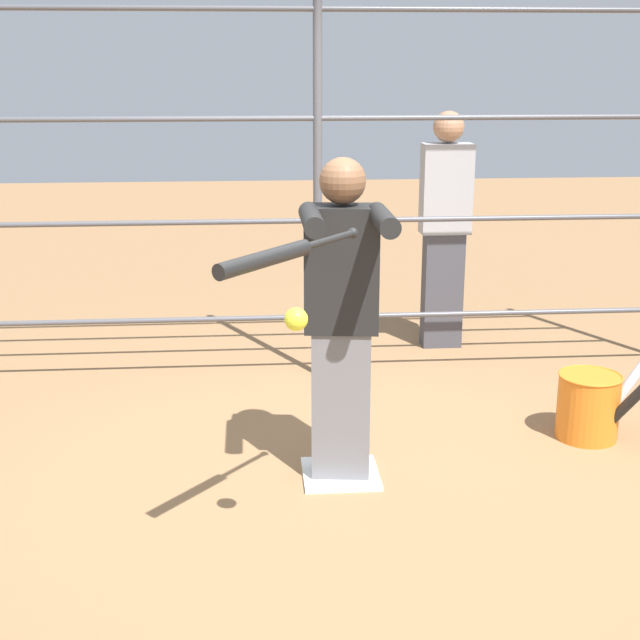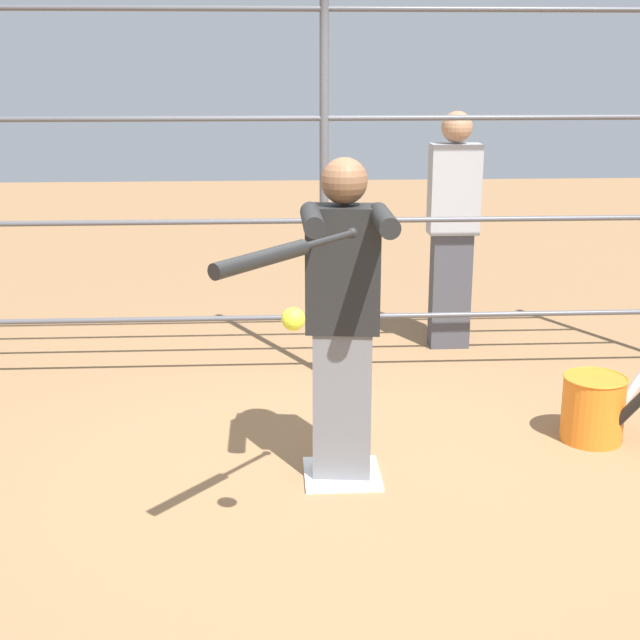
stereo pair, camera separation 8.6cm
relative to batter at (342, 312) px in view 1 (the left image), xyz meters
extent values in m
plane|color=olive|center=(0.00, -0.02, -0.91)|extent=(24.00, 24.00, 0.00)
cube|color=white|center=(0.00, -0.02, -0.90)|extent=(0.40, 0.40, 0.02)
cylinder|color=#4C4C51|center=(0.00, -1.62, 0.52)|extent=(0.06, 0.06, 2.84)
cylinder|color=#4C4C51|center=(0.00, -1.62, -0.49)|extent=(5.27, 0.04, 0.04)
cylinder|color=#4C4C51|center=(0.00, -1.62, 0.18)|extent=(5.27, 0.04, 0.04)
cylinder|color=#4C4C51|center=(0.00, -1.62, 0.85)|extent=(5.27, 0.04, 0.04)
cylinder|color=#4C4C51|center=(0.00, -1.62, 1.52)|extent=(5.27, 0.04, 0.04)
cube|color=slate|center=(0.00, -0.02, -0.50)|extent=(0.32, 0.22, 0.81)
cube|color=black|center=(0.00, -0.02, 0.22)|extent=(0.39, 0.25, 0.63)
sphere|color=brown|center=(0.00, -0.02, 0.65)|extent=(0.23, 0.23, 0.23)
cylinder|color=black|center=(-0.16, 0.23, 0.51)|extent=(0.10, 0.45, 0.10)
cylinder|color=black|center=(0.16, 0.19, 0.51)|extent=(0.10, 0.45, 0.10)
sphere|color=black|center=(0.00, 0.43, 0.49)|extent=(0.05, 0.05, 0.05)
cylinder|color=black|center=(0.11, 0.56, 0.48)|extent=(0.25, 0.28, 0.04)
cylinder|color=black|center=(0.40, 0.89, 0.48)|extent=(0.39, 0.44, 0.07)
sphere|color=yellow|center=(0.27, 0.85, 0.22)|extent=(0.10, 0.10, 0.10)
cylinder|color=orange|center=(-1.48, -0.40, -0.71)|extent=(0.35, 0.35, 0.38)
torus|color=orange|center=(-1.48, -0.40, -0.52)|extent=(0.37, 0.37, 0.01)
cylinder|color=#B2B2B7|center=(-1.78, -0.49, -0.57)|extent=(0.52, 0.20, 0.63)
cylinder|color=black|center=(-1.67, -0.19, -0.56)|extent=(0.37, 0.39, 0.65)
cube|color=#3F3F47|center=(-0.99, -2.20, -0.47)|extent=(0.29, 0.18, 0.88)
cube|color=#99999E|center=(-0.99, -2.20, 0.30)|extent=(0.37, 0.20, 0.66)
sphere|color=#9E7051|center=(-0.99, -2.20, 0.75)|extent=(0.23, 0.23, 0.23)
camera|label=1|loc=(0.44, 4.26, 1.22)|focal=50.00mm
camera|label=2|loc=(0.36, 4.27, 1.22)|focal=50.00mm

